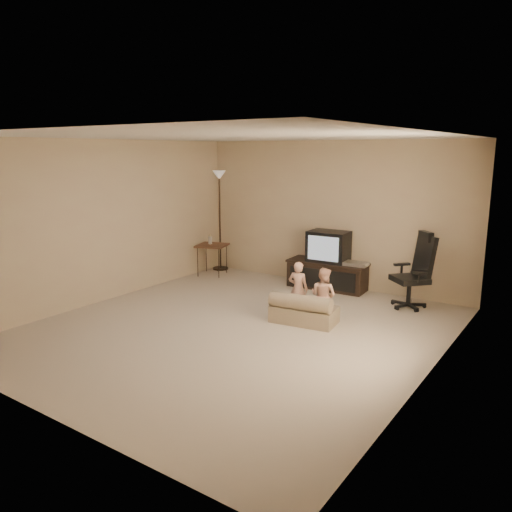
% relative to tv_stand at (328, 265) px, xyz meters
% --- Properties ---
extents(floor, '(5.50, 5.50, 0.00)m').
position_rel_tv_stand_xyz_m(floor, '(-0.10, -2.49, -0.41)').
color(floor, '#B4A28F').
rests_on(floor, ground).
extents(room_shell, '(5.50, 5.50, 5.50)m').
position_rel_tv_stand_xyz_m(room_shell, '(-0.10, -2.49, 1.11)').
color(room_shell, silver).
rests_on(room_shell, floor).
extents(tv_stand, '(1.42, 0.59, 0.99)m').
position_rel_tv_stand_xyz_m(tv_stand, '(0.00, 0.00, 0.00)').
color(tv_stand, black).
rests_on(tv_stand, floor).
extents(office_chair, '(0.75, 0.75, 1.16)m').
position_rel_tv_stand_xyz_m(office_chair, '(1.54, -0.23, 0.00)').
color(office_chair, black).
rests_on(office_chair, floor).
extents(side_table, '(0.66, 0.66, 0.79)m').
position_rel_tv_stand_xyz_m(side_table, '(-2.25, -0.37, 0.15)').
color(side_table, brown).
rests_on(side_table, floor).
extents(floor_lamp, '(0.30, 0.30, 1.95)m').
position_rel_tv_stand_xyz_m(floor_lamp, '(-2.40, 0.06, 1.01)').
color(floor_lamp, black).
rests_on(floor_lamp, floor).
extents(child_sofa, '(0.94, 0.61, 0.43)m').
position_rel_tv_stand_xyz_m(child_sofa, '(0.52, -1.79, -0.24)').
color(child_sofa, gray).
rests_on(child_sofa, floor).
extents(toddler_left, '(0.32, 0.26, 0.80)m').
position_rel_tv_stand_xyz_m(toddler_left, '(0.31, -1.57, -0.01)').
color(toddler_left, '#DFA58B').
rests_on(toddler_left, floor).
extents(toddler_right, '(0.40, 0.25, 0.78)m').
position_rel_tv_stand_xyz_m(toddler_right, '(0.74, -1.63, -0.02)').
color(toddler_right, '#DFA58B').
rests_on(toddler_right, floor).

